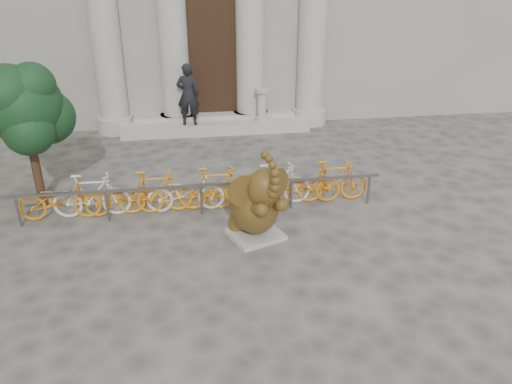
{
  "coord_description": "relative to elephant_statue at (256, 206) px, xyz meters",
  "views": [
    {
      "loc": [
        -0.96,
        -6.24,
        5.14
      ],
      "look_at": [
        0.28,
        2.24,
        1.1
      ],
      "focal_mm": 35.0,
      "sensor_mm": 36.0,
      "label": 1
    }
  ],
  "objects": [
    {
      "name": "ground",
      "position": [
        -0.31,
        -2.41,
        -0.71
      ],
      "size": [
        80.0,
        80.0,
        0.0
      ],
      "primitive_type": "plane",
      "color": "#474442",
      "rests_on": "ground"
    },
    {
      "name": "entrance_steps",
      "position": [
        -0.31,
        6.99,
        -0.53
      ],
      "size": [
        6.0,
        1.2,
        0.36
      ],
      "primitive_type": "cube",
      "color": "#A8A59E",
      "rests_on": "ground"
    },
    {
      "name": "elephant_statue",
      "position": [
        0.0,
        0.0,
        0.0
      ],
      "size": [
        1.32,
        1.56,
        1.96
      ],
      "rotation": [
        0.0,
        0.0,
        0.36
      ],
      "color": "#A8A59E",
      "rests_on": "ground"
    },
    {
      "name": "bike_rack",
      "position": [
        -1.06,
        1.41,
        -0.21
      ],
      "size": [
        8.0,
        0.53,
        1.0
      ],
      "color": "slate",
      "rests_on": "ground"
    },
    {
      "name": "tree",
      "position": [
        -4.63,
        2.27,
        1.53
      ],
      "size": [
        1.86,
        1.69,
        3.22
      ],
      "color": "#332114",
      "rests_on": "ground"
    },
    {
      "name": "pedestrian",
      "position": [
        -1.15,
        6.64,
        0.6
      ],
      "size": [
        0.76,
        0.55,
        1.91
      ],
      "primitive_type": "imported",
      "rotation": [
        0.0,
        0.0,
        3.0
      ],
      "color": "black",
      "rests_on": "entrance_steps"
    },
    {
      "name": "balustrade_post",
      "position": [
        1.15,
        6.69,
        0.12
      ],
      "size": [
        0.42,
        0.42,
        1.04
      ],
      "color": "#A8A59E",
      "rests_on": "entrance_steps"
    }
  ]
}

